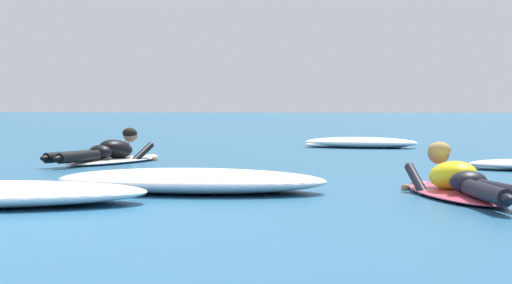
{
  "coord_description": "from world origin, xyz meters",
  "views": [
    {
      "loc": [
        2.16,
        -6.45,
        0.87
      ],
      "look_at": [
        0.98,
        4.67,
        0.4
      ],
      "focal_mm": 67.58,
      "sensor_mm": 36.0,
      "label": 1
    }
  ],
  "objects": [
    {
      "name": "ground_plane",
      "position": [
        0.0,
        10.0,
        0.0
      ],
      "size": [
        120.0,
        120.0,
        0.0
      ],
      "primitive_type": "plane",
      "color": "#235B84"
    },
    {
      "name": "surfer_near",
      "position": [
        3.07,
        2.27,
        0.14
      ],
      "size": [
        1.05,
        2.63,
        0.53
      ],
      "color": "#E54C66",
      "rests_on": "ground"
    },
    {
      "name": "whitewater_front",
      "position": [
        2.22,
        11.78,
        0.09
      ],
      "size": [
        2.32,
        1.38,
        0.2
      ],
      "color": "white",
      "rests_on": "ground"
    },
    {
      "name": "whitewater_mid_left",
      "position": [
        0.57,
        2.63,
        0.11
      ],
      "size": [
        2.67,
        1.31,
        0.23
      ],
      "color": "white",
      "rests_on": "ground"
    },
    {
      "name": "surfer_far",
      "position": [
        -1.32,
        6.77,
        0.14
      ],
      "size": [
        1.29,
        2.52,
        0.53
      ],
      "color": "white",
      "rests_on": "ground"
    }
  ]
}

